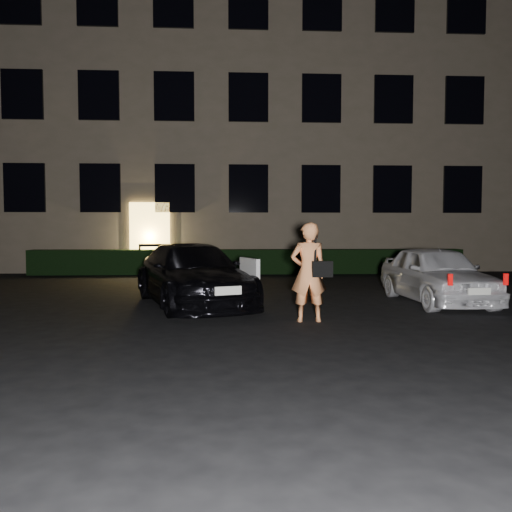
{
  "coord_description": "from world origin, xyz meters",
  "views": [
    {
      "loc": [
        -0.64,
        -6.88,
        1.53
      ],
      "look_at": [
        -0.19,
        2.0,
        1.07
      ],
      "focal_mm": 35.0,
      "sensor_mm": 36.0,
      "label": 1
    }
  ],
  "objects": [
    {
      "name": "ground",
      "position": [
        0.0,
        0.0,
        0.0
      ],
      "size": [
        80.0,
        80.0,
        0.0
      ],
      "primitive_type": "plane",
      "color": "black",
      "rests_on": "ground"
    },
    {
      "name": "building",
      "position": [
        -0.0,
        14.99,
        6.0
      ],
      "size": [
        20.0,
        8.11,
        12.0
      ],
      "color": "#6A5E4B",
      "rests_on": "ground"
    },
    {
      "name": "hedge",
      "position": [
        0.0,
        10.5,
        0.42
      ],
      "size": [
        15.0,
        0.7,
        0.85
      ],
      "primitive_type": "cube",
      "color": "black",
      "rests_on": "ground"
    },
    {
      "name": "sedan",
      "position": [
        -1.42,
        3.3,
        0.62
      ],
      "size": [
        3.07,
        4.63,
        1.25
      ],
      "rotation": [
        0.0,
        0.0,
        0.34
      ],
      "color": "black",
      "rests_on": "ground"
    },
    {
      "name": "hatch",
      "position": [
        3.65,
        3.31,
        0.61
      ],
      "size": [
        1.52,
        3.6,
        1.21
      ],
      "rotation": [
        0.0,
        0.0,
        0.02
      ],
      "color": "white",
      "rests_on": "ground"
    },
    {
      "name": "man",
      "position": [
        0.66,
        1.34,
        0.83
      ],
      "size": [
        0.68,
        0.41,
        1.66
      ],
      "rotation": [
        0.0,
        0.0,
        3.16
      ],
      "color": "#F89355",
      "rests_on": "ground"
    }
  ]
}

